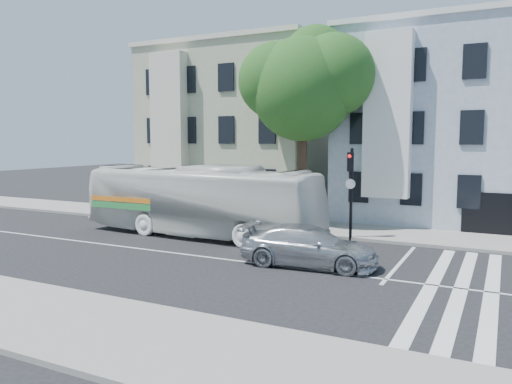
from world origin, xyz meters
The scene contains 10 objects.
ground centered at (0.00, 0.00, 0.00)m, with size 120.00×120.00×0.00m, color black.
sidewalk_far centered at (0.00, 8.00, 0.07)m, with size 80.00×4.00×0.15m, color gray.
sidewalk_near centered at (0.00, -8.00, 0.07)m, with size 80.00×4.00×0.15m, color gray.
building_left centered at (-7.00, 15.00, 5.50)m, with size 12.00×10.00×11.00m, color #A2A389.
building_right centered at (7.00, 15.00, 5.50)m, with size 12.00×10.00×11.00m, color #96A2B3.
street_tree centered at (0.06, 8.74, 7.83)m, with size 7.30×5.90×11.10m.
bus centered at (-3.53, 3.74, 1.77)m, with size 12.69×2.97×3.54m, color white.
sedan centered at (3.44, 0.57, 0.76)m, with size 5.26×2.14×1.53m, color #BBBCC2.
hedge centered at (-5.07, 6.50, 0.50)m, with size 8.50×0.84×0.70m, color #21571C, non-canonical shape.
traffic_signal centered at (3.49, 5.94, 2.84)m, with size 0.44×0.54×4.40m.
Camera 1 is at (10.05, -16.99, 4.80)m, focal length 35.00 mm.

